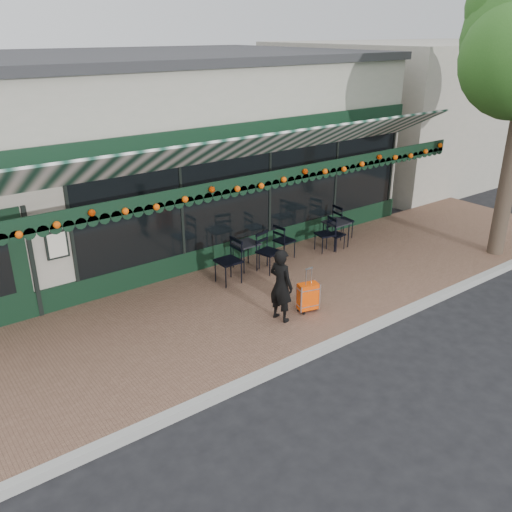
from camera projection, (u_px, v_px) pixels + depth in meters
ground at (342, 340)px, 9.89m from camera, size 80.00×80.00×0.00m
sidewalk at (274, 296)px, 11.34m from camera, size 18.00×4.00×0.15m
curb at (346, 338)px, 9.80m from camera, size 18.00×0.16×0.15m
restaurant_building at (142, 147)px, 14.79m from camera, size 12.00×9.60×4.50m
neighbor_building_right at (433, 105)px, 22.04m from camera, size 12.00×8.00×4.80m
woman at (281, 285)px, 10.03m from camera, size 0.43×0.57×1.42m
suitcase at (308, 297)px, 10.50m from camera, size 0.44×0.31×0.90m
cafe_table_a at (336, 224)px, 13.51m from camera, size 0.54×0.54×0.66m
cafe_table_b at (246, 245)px, 12.28m from camera, size 0.51×0.51×0.63m
chair_a_left at (325, 234)px, 13.32m from camera, size 0.50×0.50×0.86m
chair_a_right at (343, 221)px, 14.19m from camera, size 0.50×0.50×0.90m
chair_a_front at (336, 235)px, 13.43m from camera, size 0.42×0.42×0.76m
chair_b_left at (228, 261)px, 11.60m from camera, size 0.50×0.50×0.99m
chair_b_right at (284, 241)px, 12.92m from camera, size 0.47×0.47×0.86m
chair_b_front at (269, 252)px, 12.18m from camera, size 0.55×0.55×0.92m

